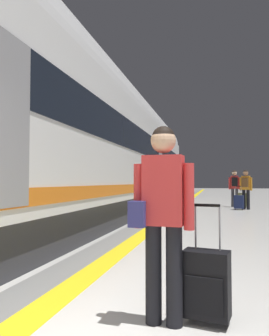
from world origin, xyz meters
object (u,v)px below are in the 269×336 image
Objects in this scene: traveller_foreground at (162,209)px; passenger_near at (246,186)px; passenger_mid at (235,185)px; suitcase_mid at (242,200)px; suitcase_near at (239,202)px; rolling_suitcase_foreground at (206,284)px; high_speed_train at (70,133)px.

passenger_near reaches higher than traveller_foreground.
passenger_mid is 0.79m from suitcase_mid.
traveller_foreground is 12.34m from passenger_near.
passenger_near is at bearing 81.79° from traveller_foreground.
traveller_foreground is 12.01m from suitcase_near.
suitcase_mid reaches higher than rolling_suitcase_foreground.
passenger_mid is (1.02, 13.45, 0.69)m from rolling_suitcase_foreground.
suitcase_near is (1.45, 11.90, -0.63)m from traveller_foreground.
suitcase_near is at bearing 54.03° from high_speed_train.
passenger_mid is at bearing 106.04° from passenger_near.
traveller_foreground is 1.57× the size of suitcase_mid.
high_speed_train is 30.00× the size of suitcase_mid.
suitcase_mid is (0.25, 1.36, 0.03)m from suitcase_near.
high_speed_train is 18.44× the size of passenger_mid.
passenger_mid is at bearing 92.40° from suitcase_near.
passenger_mid is 1.63× the size of suitcase_mid.
passenger_mid is (1.38, 13.55, 0.06)m from traveller_foreground.
high_speed_train is at bearing 121.47° from traveller_foreground.
high_speed_train is at bearing 124.68° from rolling_suitcase_foreground.
passenger_mid reaches higher than traveller_foreground.
traveller_foreground is 1.65× the size of suitcase_near.
passenger_near is 1.60× the size of suitcase_mid.
suitcase_mid is (0.32, -0.29, -0.66)m from passenger_mid.
rolling_suitcase_foreground is 11.86m from suitcase_near.
passenger_near is at bearing 83.42° from rolling_suitcase_foreground.
rolling_suitcase_foreground is at bearing -95.80° from suitcase_mid.
rolling_suitcase_foreground is at bearing 14.44° from traveller_foreground.
rolling_suitcase_foreground is 13.51m from passenger_mid.
rolling_suitcase_foreground is 13.23m from suitcase_mid.
passenger_near reaches higher than rolling_suitcase_foreground.
suitcase_near is (-0.31, -0.31, -0.67)m from passenger_near.
rolling_suitcase_foreground is 12.22m from passenger_near.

